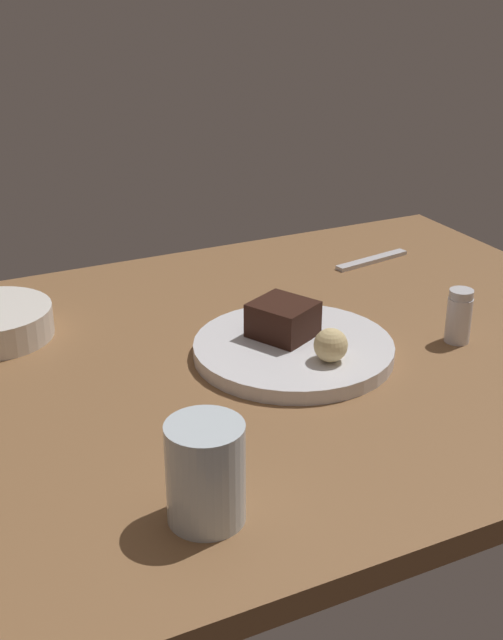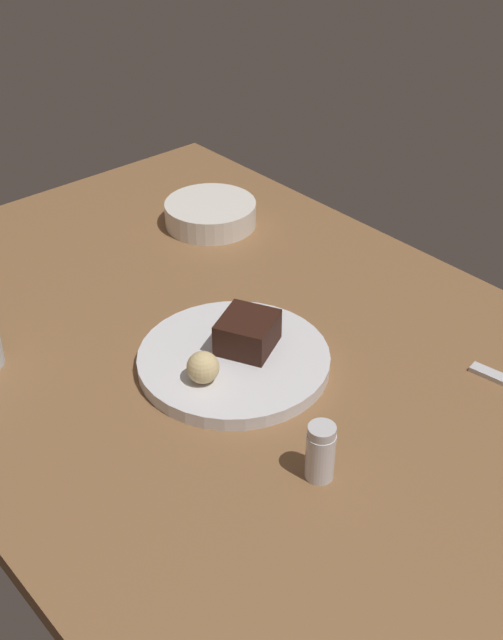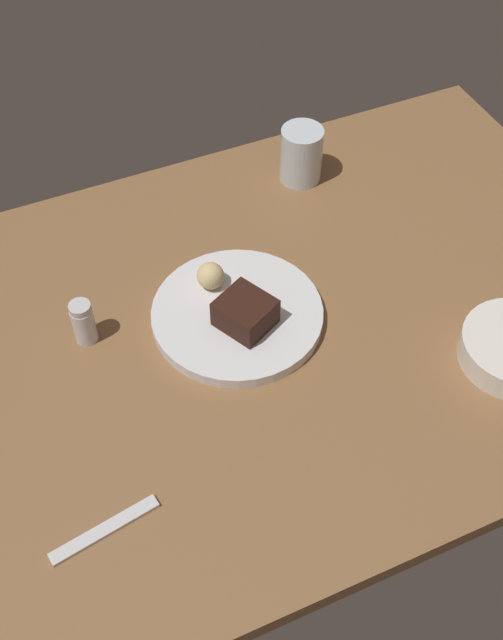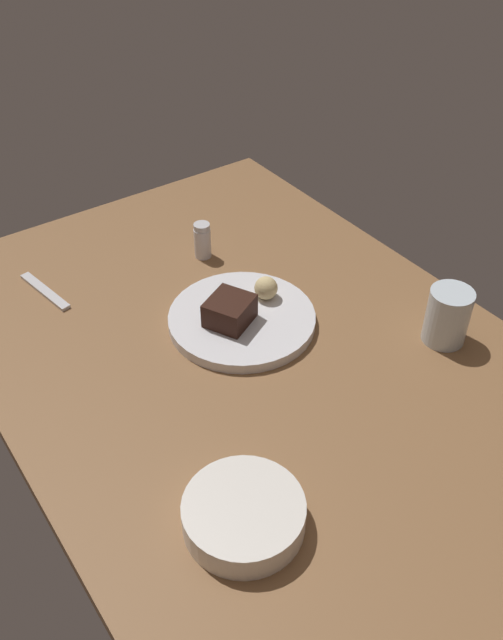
# 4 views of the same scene
# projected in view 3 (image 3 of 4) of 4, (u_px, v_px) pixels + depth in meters

# --- Properties ---
(dining_table) EXTENTS (1.20, 0.84, 0.03)m
(dining_table) POSITION_uv_depth(u_px,v_px,m) (283.00, 324.00, 1.27)
(dining_table) COLOR brown
(dining_table) RESTS_ON ground
(dessert_plate) EXTENTS (0.27, 0.27, 0.02)m
(dessert_plate) POSITION_uv_depth(u_px,v_px,m) (237.00, 315.00, 1.25)
(dessert_plate) COLOR silver
(dessert_plate) RESTS_ON dining_table
(chocolate_cake_slice) EXTENTS (0.10, 0.10, 0.05)m
(chocolate_cake_slice) POSITION_uv_depth(u_px,v_px,m) (244.00, 311.00, 1.21)
(chocolate_cake_slice) COLOR black
(chocolate_cake_slice) RESTS_ON dessert_plate
(bread_roll) EXTENTS (0.04, 0.04, 0.04)m
(bread_roll) POSITION_uv_depth(u_px,v_px,m) (211.00, 276.00, 1.26)
(bread_roll) COLOR #DBC184
(bread_roll) RESTS_ON dessert_plate
(salt_shaker) EXTENTS (0.03, 0.03, 0.08)m
(salt_shaker) POSITION_uv_depth(u_px,v_px,m) (83.00, 322.00, 1.20)
(salt_shaker) COLOR silver
(salt_shaker) RESTS_ON dining_table
(water_glass) EXTENTS (0.08, 0.08, 0.10)m
(water_glass) POSITION_uv_depth(u_px,v_px,m) (301.00, 154.00, 1.43)
(water_glass) COLOR silver
(water_glass) RESTS_ON dining_table
(dessert_spoon) EXTENTS (0.15, 0.04, 0.01)m
(dessert_spoon) POSITION_uv_depth(u_px,v_px,m) (105.00, 530.00, 1.02)
(dessert_spoon) COLOR silver
(dessert_spoon) RESTS_ON dining_table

